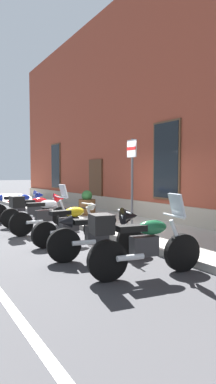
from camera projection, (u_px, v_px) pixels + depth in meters
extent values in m
plane|color=#38383A|center=(93.00, 234.00, 8.52)|extent=(140.00, 140.00, 0.00)
cube|color=gray|center=(133.00, 227.00, 9.25)|extent=(32.88, 2.73, 0.14)
cube|color=gray|center=(165.00, 215.00, 9.94)|extent=(26.88, 0.10, 0.70)
cube|color=#513823|center=(56.00, 166.00, 17.39)|extent=(1.22, 0.06, 2.52)
cube|color=black|center=(55.00, 166.00, 17.37)|extent=(1.10, 0.03, 2.40)
cube|color=#472B19|center=(96.00, 185.00, 13.67)|extent=(1.10, 0.08, 2.30)
cube|color=#513823|center=(166.00, 160.00, 9.85)|extent=(1.22, 0.06, 2.52)
cube|color=black|center=(166.00, 160.00, 9.83)|extent=(1.10, 0.03, 2.40)
cylinder|color=black|center=(41.00, 210.00, 11.31)|extent=(0.14, 0.65, 0.65)
cylinder|color=silver|center=(38.00, 203.00, 11.24)|extent=(0.08, 0.33, 0.67)
cube|color=#28282B|center=(18.00, 207.00, 10.88)|extent=(0.23, 0.45, 0.32)
ellipsoid|color=#192D9E|center=(23.00, 198.00, 10.94)|extent=(0.28, 0.53, 0.24)
cube|color=black|center=(12.00, 198.00, 10.75)|extent=(0.23, 0.49, 0.10)
cylinder|color=silver|center=(36.00, 193.00, 11.18)|extent=(0.62, 0.05, 0.04)
cylinder|color=silver|center=(11.00, 211.00, 10.64)|extent=(0.10, 0.45, 0.09)
cone|color=#192D9E|center=(39.00, 195.00, 11.25)|extent=(0.37, 0.35, 0.36)
cylinder|color=black|center=(61.00, 216.00, 10.00)|extent=(0.24, 0.62, 0.61)
cylinder|color=black|center=(11.00, 218.00, 9.45)|extent=(0.24, 0.62, 0.61)
cylinder|color=silver|center=(57.00, 208.00, 9.95)|extent=(0.13, 0.33, 0.67)
cube|color=#28282B|center=(35.00, 211.00, 9.70)|extent=(0.30, 0.48, 0.32)
ellipsoid|color=red|center=(39.00, 201.00, 9.73)|extent=(0.36, 0.56, 0.24)
cube|color=black|center=(27.00, 202.00, 9.60)|extent=(0.31, 0.51, 0.10)
cylinder|color=silver|center=(55.00, 196.00, 9.90)|extent=(0.61, 0.16, 0.04)
cylinder|color=silver|center=(25.00, 217.00, 9.49)|extent=(0.18, 0.46, 0.09)
cone|color=red|center=(59.00, 199.00, 9.95)|extent=(0.42, 0.41, 0.36)
cone|color=red|center=(11.00, 201.00, 9.43)|extent=(0.29, 0.30, 0.24)
cylinder|color=black|center=(68.00, 220.00, 8.98)|extent=(0.13, 0.65, 0.65)
cylinder|color=black|center=(21.00, 224.00, 8.23)|extent=(0.13, 0.65, 0.65)
cylinder|color=silver|center=(64.00, 211.00, 8.91)|extent=(0.07, 0.33, 0.67)
cube|color=#28282B|center=(43.00, 216.00, 8.57)|extent=(0.23, 0.44, 0.32)
ellipsoid|color=#B7BABF|center=(48.00, 204.00, 8.63)|extent=(0.27, 0.52, 0.24)
cube|color=black|center=(35.00, 205.00, 8.42)|extent=(0.23, 0.48, 0.10)
cylinder|color=silver|center=(62.00, 197.00, 8.84)|extent=(0.62, 0.04, 0.04)
cylinder|color=silver|center=(35.00, 222.00, 8.31)|extent=(0.10, 0.45, 0.09)
cube|color=#B2BCC6|center=(64.00, 191.00, 8.87)|extent=(0.36, 0.15, 0.40)
cube|color=black|center=(17.00, 202.00, 8.14)|extent=(0.36, 0.33, 0.30)
cylinder|color=black|center=(95.00, 229.00, 7.72)|extent=(0.15, 0.61, 0.60)
cylinder|color=black|center=(44.00, 235.00, 6.94)|extent=(0.15, 0.61, 0.60)
cylinder|color=silver|center=(91.00, 219.00, 7.64)|extent=(0.08, 0.32, 0.64)
cube|color=#28282B|center=(69.00, 224.00, 7.29)|extent=(0.24, 0.45, 0.32)
ellipsoid|color=gold|center=(74.00, 212.00, 7.36)|extent=(0.28, 0.53, 0.24)
cube|color=black|center=(60.00, 213.00, 7.14)|extent=(0.24, 0.49, 0.10)
cylinder|color=silver|center=(89.00, 204.00, 7.58)|extent=(0.62, 0.07, 0.04)
cylinder|color=silver|center=(60.00, 232.00, 7.03)|extent=(0.11, 0.45, 0.09)
sphere|color=silver|center=(91.00, 207.00, 7.63)|extent=(0.18, 0.18, 0.18)
cylinder|color=black|center=(132.00, 240.00, 6.31)|extent=(0.25, 0.66, 0.65)
cylinder|color=black|center=(64.00, 245.00, 5.81)|extent=(0.25, 0.66, 0.65)
cylinder|color=silver|center=(128.00, 229.00, 6.26)|extent=(0.13, 0.31, 0.60)
cube|color=#28282B|center=(97.00, 234.00, 6.03)|extent=(0.31, 0.48, 0.32)
ellipsoid|color=black|center=(104.00, 221.00, 6.07)|extent=(0.36, 0.56, 0.24)
cube|color=black|center=(86.00, 222.00, 5.94)|extent=(0.31, 0.52, 0.10)
cylinder|color=silver|center=(124.00, 211.00, 6.21)|extent=(0.61, 0.16, 0.04)
cylinder|color=silver|center=(84.00, 243.00, 5.82)|extent=(0.18, 0.46, 0.09)
cone|color=black|center=(130.00, 216.00, 6.26)|extent=(0.42, 0.41, 0.36)
cone|color=black|center=(65.00, 222.00, 5.79)|extent=(0.29, 0.30, 0.24)
cylinder|color=black|center=(182.00, 253.00, 5.28)|extent=(0.25, 0.66, 0.65)
cylinder|color=black|center=(107.00, 261.00, 4.79)|extent=(0.25, 0.66, 0.65)
cylinder|color=silver|center=(177.00, 238.00, 5.23)|extent=(0.13, 0.33, 0.65)
cube|color=#28282B|center=(144.00, 246.00, 5.01)|extent=(0.30, 0.47, 0.32)
ellipsoid|color=#195633|center=(152.00, 227.00, 5.04)|extent=(0.36, 0.56, 0.24)
cube|color=black|center=(131.00, 228.00, 4.91)|extent=(0.31, 0.51, 0.10)
cylinder|color=silver|center=(174.00, 216.00, 5.18)|extent=(0.61, 0.16, 0.04)
cylinder|color=silver|center=(130.00, 257.00, 4.80)|extent=(0.18, 0.46, 0.09)
cube|color=#B2BCC6|center=(177.00, 205.00, 5.19)|extent=(0.38, 0.21, 0.40)
cube|color=black|center=(101.00, 224.00, 4.72)|extent=(0.42, 0.39, 0.30)
cylinder|color=#4C4C51|center=(132.00, 186.00, 7.88)|extent=(0.06, 0.06, 2.42)
cube|color=white|center=(132.00, 149.00, 7.81)|extent=(0.36, 0.03, 0.44)
cube|color=red|center=(131.00, 148.00, 7.80)|extent=(0.36, 0.01, 0.08)
cylinder|color=brown|center=(87.00, 207.00, 11.47)|extent=(0.63, 0.63, 0.57)
cylinder|color=black|center=(87.00, 207.00, 11.47)|extent=(0.66, 0.66, 0.04)
sphere|color=#28602D|center=(87.00, 196.00, 11.44)|extent=(0.40, 0.40, 0.40)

